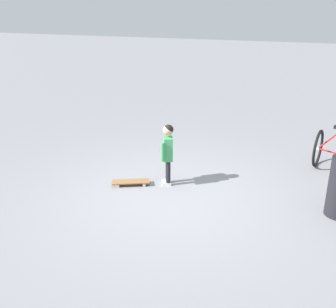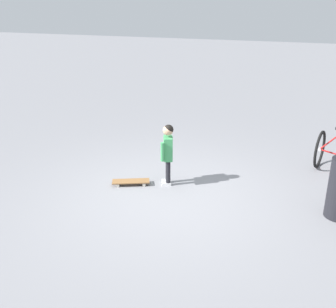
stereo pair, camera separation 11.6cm
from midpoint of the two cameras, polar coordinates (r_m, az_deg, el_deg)
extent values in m
plane|color=gray|center=(6.43, 0.91, -6.25)|extent=(50.00, 50.00, 0.00)
cylinder|color=black|center=(6.74, 0.52, -2.62)|extent=(0.08, 0.08, 0.42)
cube|color=white|center=(6.83, 0.26, -4.28)|extent=(0.17, 0.13, 0.05)
cylinder|color=black|center=(6.84, 0.46, -2.25)|extent=(0.08, 0.08, 0.42)
cube|color=white|center=(6.93, 0.21, -3.88)|extent=(0.17, 0.13, 0.05)
cube|color=#3F9959|center=(6.64, 0.50, 0.80)|extent=(0.22, 0.28, 0.40)
cylinder|color=#3F9959|center=(6.49, -0.29, 0.30)|extent=(0.06, 0.06, 0.32)
cylinder|color=#3F9959|center=(6.79, 0.92, 1.27)|extent=(0.06, 0.06, 0.32)
sphere|color=tan|center=(6.53, 0.51, 3.39)|extent=(0.17, 0.17, 0.17)
sphere|color=black|center=(6.53, 0.60, 3.51)|extent=(0.16, 0.16, 0.16)
cube|color=olive|center=(6.86, -4.83, -3.89)|extent=(0.66, 0.43, 0.02)
cube|color=#B7B7BC|center=(6.87, -6.68, -4.04)|extent=(0.07, 0.11, 0.02)
cube|color=#B7B7BC|center=(6.86, -2.97, -3.95)|extent=(0.07, 0.11, 0.02)
cylinder|color=beige|center=(6.81, -6.69, -4.48)|extent=(0.06, 0.05, 0.06)
cylinder|color=beige|center=(6.95, -6.65, -3.94)|extent=(0.06, 0.05, 0.06)
cylinder|color=beige|center=(6.80, -2.95, -4.39)|extent=(0.06, 0.05, 0.06)
cylinder|color=beige|center=(6.94, -2.98, -3.85)|extent=(0.06, 0.05, 0.06)
torus|color=black|center=(7.97, 21.19, 0.63)|extent=(0.21, 0.70, 0.71)
cylinder|color=#B7B7BC|center=(7.97, 21.19, 0.63)|extent=(0.07, 0.07, 0.06)
cylinder|color=red|center=(7.94, 22.67, 0.16)|extent=(0.43, 0.12, 0.08)
cylinder|color=red|center=(7.88, 22.54, 1.68)|extent=(0.35, 0.11, 0.40)
camera|label=1|loc=(0.06, -89.50, 0.20)|focal=42.77mm
camera|label=2|loc=(0.06, 90.50, -0.20)|focal=42.77mm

